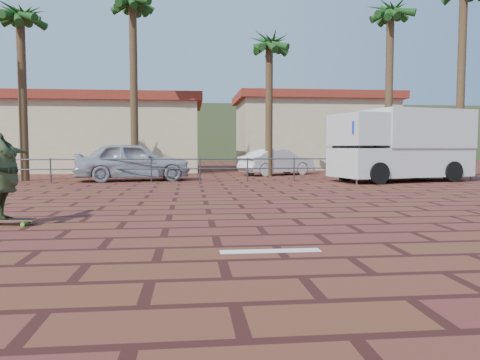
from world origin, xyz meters
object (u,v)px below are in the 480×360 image
at_px(car_silver, 133,161).
at_px(car_white, 277,162).
at_px(longboard, 4,220).
at_px(campervan, 402,144).
at_px(skateboarder, 3,176).

bearing_deg(car_silver, car_white, -73.14).
height_order(longboard, car_silver, car_silver).
bearing_deg(campervan, car_white, 118.09).
xyz_separation_m(car_silver, car_white, (6.94, 3.46, -0.16)).
bearing_deg(car_white, car_silver, 89.15).
bearing_deg(car_silver, longboard, 165.55).
relative_size(skateboarder, car_white, 0.48).
relative_size(longboard, car_silver, 0.25).
relative_size(car_silver, car_white, 1.20).
bearing_deg(skateboarder, car_silver, 3.67).
distance_m(longboard, skateboarder, 0.82).
relative_size(skateboarder, car_silver, 0.40).
relative_size(skateboarder, campervan, 0.31).
height_order(skateboarder, campervan, campervan).
distance_m(longboard, car_white, 16.96).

